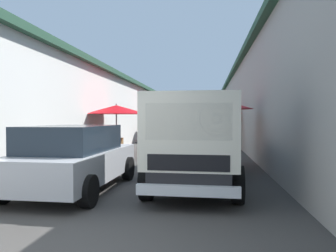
{
  "coord_description": "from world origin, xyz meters",
  "views": [
    {
      "loc": [
        -3.59,
        -1.54,
        1.61
      ],
      "look_at": [
        13.0,
        0.51,
        1.22
      ],
      "focal_mm": 34.36,
      "sensor_mm": 36.0,
      "label": 1
    }
  ],
  "objects_px": {
    "fruit_stall_far_right": "(166,117)",
    "vendor_by_crates": "(226,130)",
    "fruit_stall_far_left": "(116,114)",
    "fruit_stall_mid_lane": "(216,112)",
    "fruit_stall_near_left": "(218,115)",
    "delivery_truck": "(194,145)",
    "hatchback_car": "(74,157)"
  },
  "relations": [
    {
      "from": "fruit_stall_far_right",
      "to": "vendor_by_crates",
      "type": "relative_size",
      "value": 1.45
    },
    {
      "from": "fruit_stall_far_left",
      "to": "fruit_stall_mid_lane",
      "type": "bearing_deg",
      "value": -119.71
    },
    {
      "from": "fruit_stall_near_left",
      "to": "vendor_by_crates",
      "type": "height_order",
      "value": "fruit_stall_near_left"
    },
    {
      "from": "fruit_stall_mid_lane",
      "to": "fruit_stall_near_left",
      "type": "bearing_deg",
      "value": -2.49
    },
    {
      "from": "fruit_stall_near_left",
      "to": "delivery_truck",
      "type": "relative_size",
      "value": 0.56
    },
    {
      "from": "fruit_stall_mid_lane",
      "to": "vendor_by_crates",
      "type": "relative_size",
      "value": 1.62
    },
    {
      "from": "vendor_by_crates",
      "to": "fruit_stall_far_right",
      "type": "bearing_deg",
      "value": 56.97
    },
    {
      "from": "delivery_truck",
      "to": "fruit_stall_mid_lane",
      "type": "bearing_deg",
      "value": -7.49
    },
    {
      "from": "hatchback_car",
      "to": "vendor_by_crates",
      "type": "xyz_separation_m",
      "value": [
        12.44,
        -4.01,
        0.17
      ]
    },
    {
      "from": "hatchback_car",
      "to": "vendor_by_crates",
      "type": "bearing_deg",
      "value": -17.87
    },
    {
      "from": "vendor_by_crates",
      "to": "delivery_truck",
      "type": "bearing_deg",
      "value": 173.84
    },
    {
      "from": "hatchback_car",
      "to": "fruit_stall_near_left",
      "type": "bearing_deg",
      "value": -18.52
    },
    {
      "from": "fruit_stall_mid_lane",
      "to": "vendor_by_crates",
      "type": "xyz_separation_m",
      "value": [
        8.21,
        -0.79,
        -0.92
      ]
    },
    {
      "from": "fruit_stall_far_right",
      "to": "fruit_stall_far_left",
      "type": "bearing_deg",
      "value": 172.39
    },
    {
      "from": "fruit_stall_far_right",
      "to": "delivery_truck",
      "type": "relative_size",
      "value": 0.46
    },
    {
      "from": "delivery_truck",
      "to": "vendor_by_crates",
      "type": "distance_m",
      "value": 12.52
    },
    {
      "from": "delivery_truck",
      "to": "hatchback_car",
      "type": "bearing_deg",
      "value": 90.0
    },
    {
      "from": "delivery_truck",
      "to": "fruit_stall_far_right",
      "type": "bearing_deg",
      "value": 9.59
    },
    {
      "from": "fruit_stall_near_left",
      "to": "vendor_by_crates",
      "type": "distance_m",
      "value": 2.25
    },
    {
      "from": "fruit_stall_far_left",
      "to": "fruit_stall_mid_lane",
      "type": "relative_size",
      "value": 1.07
    },
    {
      "from": "fruit_stall_mid_lane",
      "to": "vendor_by_crates",
      "type": "distance_m",
      "value": 8.3
    },
    {
      "from": "fruit_stall_mid_lane",
      "to": "hatchback_car",
      "type": "height_order",
      "value": "fruit_stall_mid_lane"
    },
    {
      "from": "fruit_stall_far_left",
      "to": "fruit_stall_near_left",
      "type": "xyz_separation_m",
      "value": [
        3.81,
        -4.47,
        -0.01
      ]
    },
    {
      "from": "fruit_stall_mid_lane",
      "to": "hatchback_car",
      "type": "relative_size",
      "value": 0.64
    },
    {
      "from": "fruit_stall_near_left",
      "to": "delivery_truck",
      "type": "bearing_deg",
      "value": 175.48
    },
    {
      "from": "fruit_stall_far_right",
      "to": "delivery_truck",
      "type": "distance_m",
      "value": 15.19
    },
    {
      "from": "fruit_stall_near_left",
      "to": "fruit_stall_far_right",
      "type": "bearing_deg",
      "value": 36.54
    },
    {
      "from": "fruit_stall_mid_lane",
      "to": "hatchback_car",
      "type": "distance_m",
      "value": 5.43
    },
    {
      "from": "delivery_truck",
      "to": "fruit_stall_far_left",
      "type": "bearing_deg",
      "value": 28.77
    },
    {
      "from": "fruit_stall_far_left",
      "to": "fruit_stall_near_left",
      "type": "relative_size",
      "value": 0.97
    },
    {
      "from": "fruit_stall_far_left",
      "to": "fruit_stall_far_right",
      "type": "distance_m",
      "value": 8.41
    },
    {
      "from": "fruit_stall_mid_lane",
      "to": "hatchback_car",
      "type": "bearing_deg",
      "value": 142.67
    }
  ]
}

